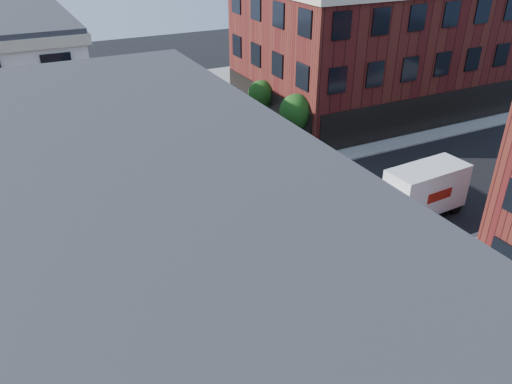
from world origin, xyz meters
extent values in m
plane|color=black|center=(0.00, 0.00, 0.00)|extent=(120.00, 120.00, 0.00)
cube|color=gray|center=(21.00, 21.00, 0.07)|extent=(30.00, 30.00, 0.15)
cube|color=#441111|center=(20.50, 16.00, 6.00)|extent=(25.00, 16.00, 12.00)
cylinder|color=black|center=(7.50, 10.00, 0.89)|extent=(0.18, 0.18, 1.47)
cylinder|color=black|center=(7.50, 10.00, 1.62)|extent=(0.12, 0.12, 1.47)
sphere|color=#16350E|center=(7.50, 10.00, 3.30)|extent=(2.69, 2.69, 2.69)
sphere|color=#16350E|center=(7.75, 9.90, 2.75)|extent=(1.85, 1.85, 1.85)
cylinder|color=black|center=(7.50, 16.00, 0.81)|extent=(0.18, 0.18, 1.33)
cylinder|color=black|center=(7.50, 16.00, 1.48)|extent=(0.12, 0.12, 1.33)
sphere|color=#16350E|center=(7.50, 16.00, 3.00)|extent=(2.43, 2.43, 2.43)
sphere|color=#16350E|center=(7.75, 15.90, 2.51)|extent=(1.67, 1.67, 1.67)
cylinder|color=black|center=(-6.80, -6.80, 2.30)|extent=(0.12, 0.12, 4.60)
cylinder|color=black|center=(-6.80, -6.80, 0.30)|extent=(0.28, 0.28, 0.30)
cube|color=#053819|center=(-6.25, -6.80, 3.15)|extent=(1.10, 0.03, 0.22)
cube|color=#053819|center=(-6.80, -6.25, 3.40)|extent=(0.03, 1.10, 0.22)
imported|color=black|center=(-6.45, -6.70, 3.90)|extent=(0.22, 0.18, 1.10)
imported|color=black|center=(-6.90, -6.45, 3.90)|extent=(0.18, 0.22, 1.10)
cube|color=silver|center=(9.39, -2.68, 1.91)|extent=(5.39, 2.54, 2.83)
cube|color=maroon|center=(9.45, -3.84, 1.91)|extent=(2.00, 0.14, 0.64)
cube|color=maroon|center=(9.34, -1.52, 1.91)|extent=(2.00, 0.14, 0.64)
cube|color=#B6B6B8|center=(5.94, -2.85, 1.41)|extent=(1.93, 2.27, 1.82)
cube|color=black|center=(5.07, -2.89, 1.73)|extent=(0.18, 1.73, 0.82)
cube|color=black|center=(8.30, -2.73, 0.46)|extent=(7.33, 1.27, 0.23)
cylinder|color=black|center=(5.98, -3.81, 0.46)|extent=(0.93, 0.36, 0.91)
cylinder|color=black|center=(5.89, -1.90, 0.46)|extent=(0.93, 0.36, 0.91)
cylinder|color=black|center=(9.26, -3.64, 0.46)|extent=(0.93, 0.36, 0.91)
cylinder|color=black|center=(9.17, -1.73, 0.46)|extent=(0.93, 0.36, 0.91)
cylinder|color=black|center=(11.44, -3.54, 0.46)|extent=(0.93, 0.36, 0.91)
cylinder|color=black|center=(11.35, -1.62, 0.46)|extent=(0.93, 0.36, 0.91)
cube|color=#D94409|center=(-2.80, -5.70, 0.02)|extent=(0.42, 0.42, 0.04)
cone|color=#D94409|center=(-2.80, -5.70, 0.32)|extent=(0.40, 0.40, 0.64)
cylinder|color=white|center=(-2.80, -5.70, 0.41)|extent=(0.25, 0.25, 0.07)
camera|label=1|loc=(-12.54, -22.41, 16.68)|focal=35.00mm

